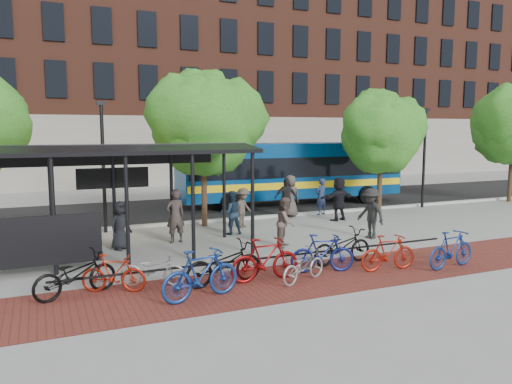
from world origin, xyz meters
name	(u,v)px	position (x,y,z in m)	size (l,w,h in m)	color
ground	(305,235)	(0.00, 0.00, 0.00)	(160.00, 160.00, 0.00)	#9E9E99
asphalt_street	(232,206)	(0.00, 8.00, 0.01)	(160.00, 8.00, 0.01)	black
curb	(262,217)	(0.00, 4.00, 0.06)	(160.00, 0.25, 0.12)	#B7B7B2
brick_strip	(330,275)	(-2.00, -5.00, 0.00)	(24.00, 3.00, 0.01)	maroon
bike_rack_rail	(274,272)	(-3.30, -4.10, 0.00)	(12.00, 0.05, 0.95)	black
building_brick	(263,64)	(10.00, 26.00, 10.00)	(55.00, 14.00, 20.00)	brown
bus_shelter	(81,164)	(-8.13, -0.48, 3.00)	(10.60, 3.07, 3.60)	black
tree_b	(205,119)	(-2.90, 3.35, 4.46)	(5.15, 4.20, 6.47)	#382619
tree_c	(382,129)	(6.09, 3.35, 4.05)	(4.66, 3.80, 5.92)	#382619
lamp_post_left	(103,163)	(-7.00, 3.60, 2.75)	(0.35, 0.20, 5.12)	black
lamp_post_right	(424,155)	(9.00, 3.60, 2.75)	(0.35, 0.20, 5.12)	black
bus	(292,169)	(3.23, 7.33, 1.90)	(12.38, 3.31, 3.32)	navy
bike_0	(75,275)	(-8.62, -4.02, 0.55)	(0.72, 2.08, 1.09)	black
bike_1	(114,273)	(-7.73, -4.08, 0.49)	(0.46, 1.62, 0.98)	maroon
bike_2	(153,269)	(-6.72, -3.95, 0.44)	(0.59, 1.69, 0.89)	#A2A2A4
bike_3	(201,274)	(-5.88, -5.46, 0.62)	(0.58, 2.06, 1.24)	navy
bike_4	(224,263)	(-4.99, -4.59, 0.57)	(0.75, 2.17, 1.14)	black
bike_5	(265,259)	(-3.87, -4.73, 0.59)	(0.56, 1.97, 1.18)	maroon
bike_6	(303,266)	(-2.96, -5.20, 0.44)	(0.58, 1.67, 0.88)	#9E9EA0
bike_7	(322,253)	(-2.04, -4.66, 0.56)	(0.53, 1.86, 1.12)	navy
bike_8	(342,246)	(-1.02, -4.11, 0.54)	(0.72, 2.06, 1.08)	black
bike_9	(388,253)	(-0.20, -5.25, 0.53)	(0.50, 1.76, 1.06)	#9F1D0E
bike_11	(451,249)	(1.66, -5.78, 0.56)	(0.53, 1.86, 1.12)	navy
pedestrian_0	(120,225)	(-6.88, 0.43, 0.83)	(0.81, 0.53, 1.66)	black
pedestrian_1	(175,216)	(-4.91, 0.71, 0.97)	(0.71, 0.47, 1.95)	#3A312E
pedestrian_2	(231,213)	(-2.57, 1.26, 0.85)	(0.83, 0.64, 1.70)	#1C2E42
pedestrian_3	(243,208)	(-1.65, 2.31, 0.83)	(1.07, 0.61, 1.65)	#4E433A
pedestrian_4	(286,198)	(1.00, 3.61, 0.92)	(1.08, 0.45, 1.84)	black
pedestrian_5	(339,199)	(2.88, 2.11, 0.97)	(1.80, 0.57, 1.94)	black
pedestrian_6	(290,196)	(1.32, 3.80, 0.98)	(0.96, 0.62, 1.96)	#483E39
pedestrian_7	(321,197)	(2.94, 3.72, 0.87)	(0.64, 0.42, 1.75)	navy
pedestrian_8	(286,222)	(-1.57, -1.42, 0.87)	(0.84, 0.66, 1.74)	brown
pedestrian_9	(371,213)	(1.95, -1.50, 0.94)	(1.22, 0.70, 1.88)	black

